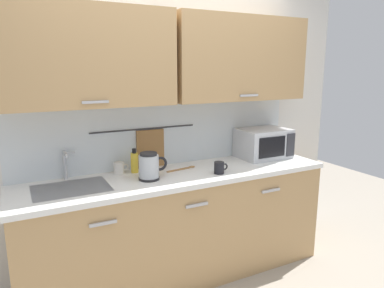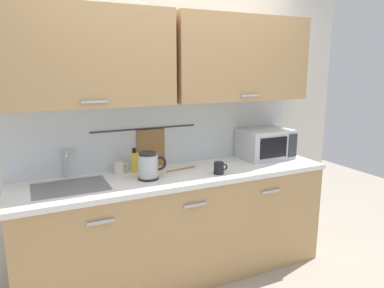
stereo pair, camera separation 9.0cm
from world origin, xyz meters
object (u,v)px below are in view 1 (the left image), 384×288
microwave (263,143)px  wooden_spoon (185,168)px  electric_kettle (149,166)px  mug_near_sink (119,168)px  dish_soap_bottle (134,162)px  mug_by_kettle (219,168)px

microwave → wooden_spoon: microwave is taller
microwave → electric_kettle: microwave is taller
microwave → mug_near_sink: bearing=176.0°
microwave → dish_soap_bottle: (-1.23, 0.08, -0.05)m
wooden_spoon → microwave: bearing=1.6°
dish_soap_bottle → mug_near_sink: 0.13m
microwave → mug_by_kettle: (-0.64, -0.26, -0.09)m
microwave → dish_soap_bottle: microwave is taller
dish_soap_bottle → wooden_spoon: 0.42m
mug_by_kettle → wooden_spoon: size_ratio=0.43×
mug_near_sink → wooden_spoon: mug_near_sink is taller
microwave → wooden_spoon: size_ratio=1.67×
electric_kettle → mug_near_sink: bearing=123.8°
electric_kettle → wooden_spoon: electric_kettle is taller
microwave → wooden_spoon: 0.84m
mug_by_kettle → mug_near_sink: bearing=153.4°
electric_kettle → mug_by_kettle: bearing=-11.4°
mug_near_sink → wooden_spoon: size_ratio=0.43×
wooden_spoon → mug_near_sink: bearing=167.4°
microwave → mug_by_kettle: 0.70m
dish_soap_bottle → electric_kettle: bearing=-79.4°
electric_kettle → wooden_spoon: bearing=19.9°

